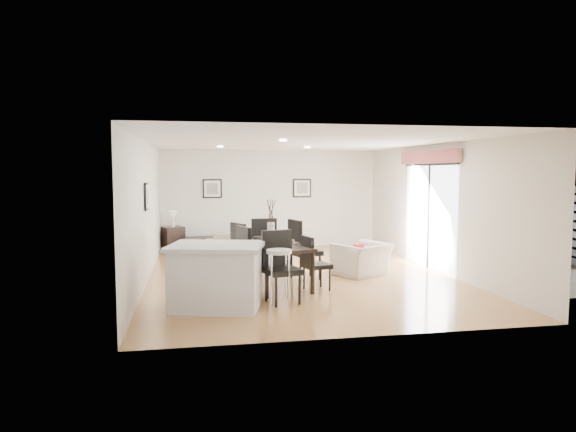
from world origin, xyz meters
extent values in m
plane|color=#B6844A|center=(0.00, 0.00, 0.00)|extent=(8.00, 8.00, 0.00)
cube|color=silver|center=(0.00, 4.00, 1.35)|extent=(6.00, 0.04, 2.70)
cube|color=silver|center=(0.00, -4.00, 1.35)|extent=(6.00, 0.04, 2.70)
cube|color=silver|center=(-3.00, 0.00, 1.35)|extent=(0.04, 8.00, 2.70)
cube|color=silver|center=(3.00, 0.00, 1.35)|extent=(0.04, 8.00, 2.70)
cube|color=white|center=(0.00, 0.00, 2.70)|extent=(6.00, 8.00, 0.02)
imported|color=#9F9781|center=(-0.83, 2.95, 0.28)|extent=(2.04, 1.46, 0.56)
imported|color=beige|center=(1.26, -0.23, 0.33)|extent=(1.31, 1.26, 0.66)
imported|color=#354E21|center=(5.58, -0.24, 0.36)|extent=(0.80, 0.75, 0.72)
imported|color=#354E21|center=(5.65, 0.72, 0.36)|extent=(0.47, 0.47, 0.71)
cube|color=black|center=(-0.70, -0.86, 0.76)|extent=(1.39, 2.07, 0.06)
cylinder|color=black|center=(-0.88, -1.82, 0.36)|extent=(0.07, 0.07, 0.73)
cylinder|color=black|center=(-1.32, -0.10, 0.36)|extent=(0.07, 0.07, 0.73)
cylinder|color=black|center=(-0.09, -1.62, 0.36)|extent=(0.07, 0.07, 0.73)
cylinder|color=black|center=(-0.52, 0.10, 0.36)|extent=(0.07, 0.07, 0.73)
cube|color=black|center=(-1.46, -1.33, 0.52)|extent=(0.66, 0.66, 0.09)
cube|color=black|center=(-1.25, -1.26, 0.85)|extent=(0.23, 0.52, 0.62)
cylinder|color=black|center=(-1.72, -1.20, 0.24)|extent=(0.04, 0.04, 0.48)
cylinder|color=black|center=(-1.33, -1.08, 0.24)|extent=(0.04, 0.04, 0.48)
cylinder|color=black|center=(-1.59, -1.59, 0.24)|extent=(0.04, 0.04, 0.48)
cylinder|color=black|center=(-1.20, -1.46, 0.24)|extent=(0.04, 0.04, 0.48)
cube|color=black|center=(-1.46, -0.39, 0.51)|extent=(0.67, 0.67, 0.09)
cube|color=black|center=(-1.26, -0.29, 0.82)|extent=(0.27, 0.49, 0.60)
cylinder|color=black|center=(-1.73, -0.29, 0.23)|extent=(0.04, 0.04, 0.46)
cylinder|color=black|center=(-1.37, -0.12, 0.23)|extent=(0.04, 0.04, 0.46)
cylinder|color=black|center=(-1.56, -0.65, 0.23)|extent=(0.04, 0.04, 0.46)
cylinder|color=black|center=(-1.20, -0.48, 0.23)|extent=(0.04, 0.04, 0.46)
cube|color=black|center=(0.05, -1.33, 0.44)|extent=(0.53, 0.53, 0.08)
cube|color=black|center=(-0.13, -1.38, 0.71)|extent=(0.16, 0.44, 0.52)
cylinder|color=black|center=(0.26, -1.46, 0.20)|extent=(0.03, 0.03, 0.40)
cylinder|color=black|center=(-0.07, -1.54, 0.20)|extent=(0.03, 0.03, 0.40)
cylinder|color=black|center=(0.18, -1.13, 0.20)|extent=(0.03, 0.03, 0.40)
cylinder|color=black|center=(-0.15, -1.21, 0.20)|extent=(0.03, 0.03, 0.40)
cube|color=black|center=(0.05, -0.39, 0.53)|extent=(0.64, 0.64, 0.09)
cube|color=black|center=(-0.17, -0.44, 0.87)|extent=(0.19, 0.53, 0.63)
cylinder|color=black|center=(0.30, -0.54, 0.24)|extent=(0.04, 0.04, 0.48)
cylinder|color=black|center=(-0.10, -0.64, 0.24)|extent=(0.04, 0.04, 0.48)
cylinder|color=black|center=(0.21, -0.14, 0.24)|extent=(0.04, 0.04, 0.48)
cylinder|color=black|center=(-0.20, -0.23, 0.24)|extent=(0.04, 0.04, 0.48)
cube|color=black|center=(-0.70, -2.12, 0.52)|extent=(0.64, 0.64, 0.09)
cube|color=black|center=(-0.76, -1.90, 0.85)|extent=(0.52, 0.20, 0.62)
cylinder|color=black|center=(-0.85, -2.37, 0.24)|extent=(0.04, 0.04, 0.48)
cylinder|color=black|center=(-0.95, -1.98, 0.24)|extent=(0.04, 0.04, 0.48)
cylinder|color=black|center=(-0.45, -2.27, 0.24)|extent=(0.04, 0.04, 0.48)
cylinder|color=black|center=(-0.56, -1.87, 0.24)|extent=(0.04, 0.04, 0.48)
cube|color=black|center=(-0.70, 0.40, 0.52)|extent=(0.55, 0.55, 0.09)
cube|color=black|center=(-0.69, 0.18, 0.85)|extent=(0.53, 0.10, 0.62)
cylinder|color=black|center=(-0.51, 0.62, 0.24)|extent=(0.04, 0.04, 0.48)
cylinder|color=black|center=(-0.49, 0.21, 0.24)|extent=(0.04, 0.04, 0.48)
cylinder|color=black|center=(-0.92, 0.60, 0.24)|extent=(0.04, 0.04, 0.48)
cylinder|color=black|center=(-0.90, 0.19, 0.24)|extent=(0.04, 0.04, 0.48)
cylinder|color=white|center=(-0.70, -0.86, 0.99)|extent=(0.14, 0.14, 0.40)
cylinder|color=#301D15|center=(-0.36, -0.86, 0.80)|extent=(0.39, 0.39, 0.01)
cylinder|color=black|center=(-0.36, -0.86, 0.83)|extent=(0.20, 0.20, 0.06)
cylinder|color=#301D15|center=(-0.87, -0.32, 0.80)|extent=(0.39, 0.39, 0.01)
cylinder|color=black|center=(-0.87, -0.32, 0.83)|extent=(0.20, 0.20, 0.06)
cylinder|color=#301D15|center=(-0.87, -1.40, 0.80)|extent=(0.39, 0.39, 0.01)
cylinder|color=black|center=(-0.87, -1.40, 0.83)|extent=(0.20, 0.20, 0.06)
cube|color=black|center=(-1.91, 3.41, 0.19)|extent=(1.10, 0.85, 0.39)
cube|color=black|center=(-2.65, 3.65, 0.33)|extent=(0.65, 0.65, 0.66)
cylinder|color=white|center=(-2.65, 3.65, 0.75)|extent=(0.10, 0.10, 0.18)
cone|color=white|center=(-2.65, 3.65, 0.96)|extent=(0.22, 0.22, 0.24)
cube|color=#AA161C|center=(1.17, -0.32, 0.52)|extent=(0.28, 0.25, 0.29)
cube|color=silver|center=(-1.77, -2.23, 0.47)|extent=(1.52, 1.28, 0.93)
cube|color=silver|center=(-1.77, -2.23, 0.96)|extent=(1.65, 1.41, 0.07)
cylinder|color=silver|center=(-0.78, -2.23, 0.86)|extent=(0.40, 0.40, 0.06)
cylinder|color=silver|center=(-0.65, -2.09, 0.43)|extent=(0.03, 0.03, 0.86)
cylinder|color=silver|center=(-0.91, -2.09, 0.43)|extent=(0.03, 0.03, 0.86)
cylinder|color=silver|center=(-0.91, -2.36, 0.43)|extent=(0.03, 0.03, 0.86)
cylinder|color=silver|center=(-0.65, -2.36, 0.43)|extent=(0.03, 0.03, 0.86)
cube|color=black|center=(-1.60, 3.97, 1.65)|extent=(0.52, 0.03, 0.52)
cube|color=white|center=(-1.60, 3.97, 1.65)|extent=(0.44, 0.04, 0.44)
cube|color=#60615B|center=(-1.60, 3.97, 1.65)|extent=(0.30, 0.04, 0.30)
cube|color=black|center=(0.90, 3.97, 1.65)|extent=(0.52, 0.03, 0.52)
cube|color=white|center=(0.90, 3.97, 1.65)|extent=(0.44, 0.04, 0.44)
cube|color=#60615B|center=(0.90, 3.97, 1.65)|extent=(0.30, 0.04, 0.30)
cube|color=black|center=(-2.97, -0.20, 1.65)|extent=(0.03, 0.52, 0.52)
cube|color=white|center=(-2.97, -0.20, 1.65)|extent=(0.04, 0.44, 0.44)
cube|color=#60615B|center=(-2.97, -0.20, 1.65)|extent=(0.04, 0.30, 0.30)
cube|color=white|center=(2.98, 0.30, 1.12)|extent=(0.02, 2.40, 2.25)
cube|color=black|center=(2.96, 0.30, 1.12)|extent=(0.03, 0.05, 2.25)
cube|color=black|center=(2.96, 0.30, 2.27)|extent=(0.03, 2.50, 0.05)
cube|color=maroon|center=(2.92, 0.30, 2.43)|extent=(0.10, 2.70, 0.28)
plane|color=gray|center=(5.00, 0.30, 0.00)|extent=(6.00, 6.00, 0.00)
cube|color=#313133|center=(6.20, 0.30, 0.90)|extent=(0.08, 5.50, 1.80)
cube|color=maroon|center=(6.05, 2.70, 1.00)|extent=(0.35, 0.35, 2.00)
camera|label=1|loc=(-2.08, -10.15, 2.12)|focal=32.00mm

